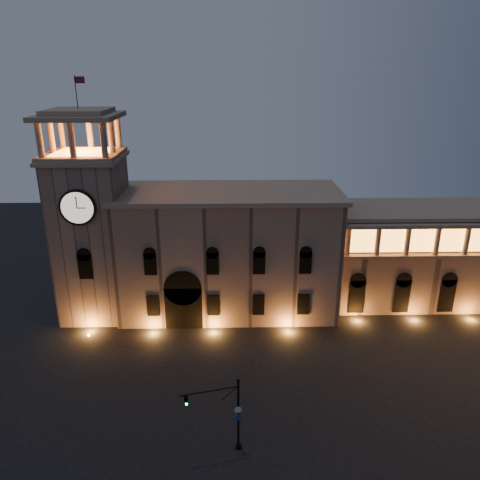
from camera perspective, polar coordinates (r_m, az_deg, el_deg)
The scene contains 5 objects.
ground at distance 51.58m, azimuth 0.94°, elevation -19.76°, with size 160.00×160.00×0.00m, color black.
government_building at distance 66.08m, azimuth -1.51°, elevation -1.43°, with size 30.80×12.80×17.60m.
clock_tower at distance 66.62m, azimuth -17.60°, elevation 1.19°, with size 9.80×9.80×32.40m.
colonnade_wing at distance 76.28m, azimuth 25.05°, elevation -1.55°, with size 40.60×11.50×14.50m.
traffic_light at distance 44.65m, azimuth -1.45°, elevation -20.49°, with size 5.45×1.60×7.65m.
Camera 1 is at (-1.64, -39.50, 33.12)m, focal length 35.00 mm.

